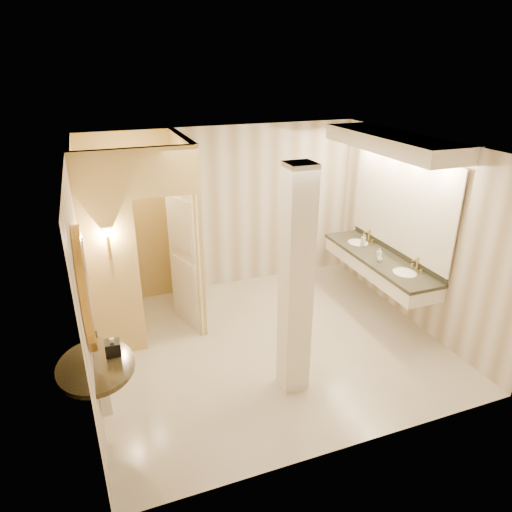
{
  "coord_description": "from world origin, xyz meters",
  "views": [
    {
      "loc": [
        -2.04,
        -4.95,
        3.63
      ],
      "look_at": [
        -0.12,
        0.2,
        1.26
      ],
      "focal_mm": 32.0,
      "sensor_mm": 36.0,
      "label": 1
    }
  ],
  "objects": [
    {
      "name": "console_shelf",
      "position": [
        -2.21,
        -0.94,
        1.34
      ],
      "size": [
        0.94,
        0.94,
        1.92
      ],
      "color": "black",
      "rests_on": "floor"
    },
    {
      "name": "tissue_box",
      "position": [
        -2.05,
        -0.82,
        0.95
      ],
      "size": [
        0.15,
        0.15,
        0.15
      ],
      "primitive_type": "cube",
      "rotation": [
        0.0,
        0.0,
        -0.06
      ],
      "color": "black",
      "rests_on": "console_shelf"
    },
    {
      "name": "toilet_closet",
      "position": [
        -1.12,
        0.97,
        1.39
      ],
      "size": [
        1.5,
        1.55,
        2.7
      ],
      "color": "#F2CD7E",
      "rests_on": "floor"
    },
    {
      "name": "soap_bottle_a",
      "position": [
        1.92,
        0.34,
        0.95
      ],
      "size": [
        0.08,
        0.08,
        0.14
      ],
      "primitive_type": "imported",
      "rotation": [
        0.0,
        0.0,
        -0.32
      ],
      "color": "beige",
      "rests_on": "vanity"
    },
    {
      "name": "floor",
      "position": [
        0.0,
        0.0,
        0.0
      ],
      "size": [
        4.5,
        4.5,
        0.0
      ],
      "primitive_type": "plane",
      "color": "beige",
      "rests_on": "ground"
    },
    {
      "name": "soap_bottle_b",
      "position": [
        1.84,
        0.21,
        0.93
      ],
      "size": [
        0.1,
        0.1,
        0.11
      ],
      "primitive_type": "imported",
      "rotation": [
        0.0,
        0.0,
        0.24
      ],
      "color": "silver",
      "rests_on": "vanity"
    },
    {
      "name": "ceiling",
      "position": [
        0.0,
        0.0,
        2.7
      ],
      "size": [
        4.5,
        4.5,
        0.0
      ],
      "primitive_type": "plane",
      "rotation": [
        3.14,
        0.0,
        0.0
      ],
      "color": "silver",
      "rests_on": "wall_back"
    },
    {
      "name": "wall_right",
      "position": [
        2.25,
        0.0,
        1.35
      ],
      "size": [
        0.02,
        4.0,
        2.7
      ],
      "primitive_type": "cube",
      "color": "beige",
      "rests_on": "floor"
    },
    {
      "name": "wall_sconce",
      "position": [
        -1.93,
        0.43,
        1.73
      ],
      "size": [
        0.14,
        0.14,
        0.42
      ],
      "color": "gold",
      "rests_on": "toilet_closet"
    },
    {
      "name": "vanity",
      "position": [
        1.98,
        0.37,
        1.63
      ],
      "size": [
        0.75,
        2.45,
        2.09
      ],
      "color": "white",
      "rests_on": "floor"
    },
    {
      "name": "toilet",
      "position": [
        -1.94,
        1.51,
        0.34
      ],
      "size": [
        0.47,
        0.72,
        0.68
      ],
      "primitive_type": "imported",
      "rotation": [
        0.0,
        0.0,
        3.0
      ],
      "color": "white",
      "rests_on": "floor"
    },
    {
      "name": "wall_left",
      "position": [
        -2.25,
        0.0,
        1.35
      ],
      "size": [
        0.02,
        4.0,
        2.7
      ],
      "primitive_type": "cube",
      "color": "beige",
      "rests_on": "floor"
    },
    {
      "name": "wall_back",
      "position": [
        0.0,
        2.0,
        1.35
      ],
      "size": [
        4.5,
        0.02,
        2.7
      ],
      "primitive_type": "cube",
      "color": "beige",
      "rests_on": "floor"
    },
    {
      "name": "soap_bottle_c",
      "position": [
        1.93,
        0.8,
        0.98
      ],
      "size": [
        0.08,
        0.08,
        0.21
      ],
      "primitive_type": "imported",
      "rotation": [
        0.0,
        0.0,
        0.01
      ],
      "color": "#C6B28C",
      "rests_on": "vanity"
    },
    {
      "name": "pillar",
      "position": [
        -0.06,
        -0.9,
        1.35
      ],
      "size": [
        0.3,
        0.3,
        2.7
      ],
      "primitive_type": "cube",
      "color": "white",
      "rests_on": "floor"
    },
    {
      "name": "wall_front",
      "position": [
        0.0,
        -2.0,
        1.35
      ],
      "size": [
        4.5,
        0.02,
        2.7
      ],
      "primitive_type": "cube",
      "color": "beige",
      "rests_on": "floor"
    }
  ]
}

